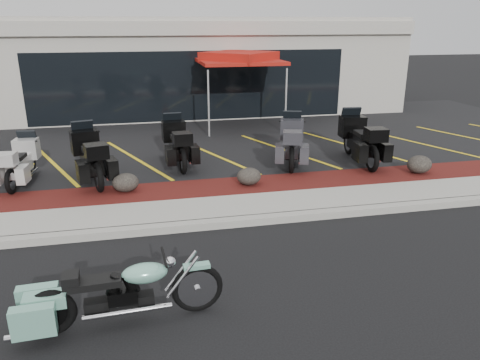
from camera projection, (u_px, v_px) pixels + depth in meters
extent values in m
plane|color=black|center=(263.00, 244.00, 8.49)|extent=(90.00, 90.00, 0.00)
cube|color=gray|center=(252.00, 220.00, 9.30)|extent=(24.00, 0.25, 0.15)
cube|color=gray|center=(244.00, 207.00, 9.95)|extent=(24.00, 1.20, 0.15)
cube|color=#3D0E0E|center=(232.00, 189.00, 11.05)|extent=(24.00, 1.20, 0.16)
cube|color=black|center=(201.00, 137.00, 16.05)|extent=(26.00, 9.60, 0.15)
cube|color=#A29F93|center=(181.00, 64.00, 21.26)|extent=(18.00, 8.00, 4.00)
cube|color=black|center=(192.00, 86.00, 17.74)|extent=(12.00, 0.06, 2.60)
cube|color=#A29F93|center=(190.00, 28.00, 17.04)|extent=(18.00, 0.30, 0.50)
ellipsoid|color=black|center=(125.00, 183.00, 10.58)|extent=(0.60, 0.50, 0.42)
ellipsoid|color=black|center=(249.00, 176.00, 11.02)|extent=(0.58, 0.48, 0.41)
ellipsoid|color=black|center=(419.00, 164.00, 11.87)|extent=(0.64, 0.53, 0.45)
cone|color=red|center=(173.00, 127.00, 15.95)|extent=(0.39, 0.39, 0.51)
cylinder|color=silver|center=(193.00, 101.00, 15.98)|extent=(0.06, 0.06, 2.20)
cylinder|color=silver|center=(271.00, 104.00, 15.46)|extent=(0.06, 0.06, 2.20)
cylinder|color=silver|center=(213.00, 90.00, 18.46)|extent=(0.06, 0.06, 2.20)
cylinder|color=silver|center=(281.00, 92.00, 17.94)|extent=(0.06, 0.06, 2.20)
cube|color=#9B150E|center=(239.00, 61.00, 16.56)|extent=(3.79, 3.79, 0.11)
cube|color=#9B150E|center=(239.00, 57.00, 16.51)|extent=(2.71, 2.71, 0.33)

